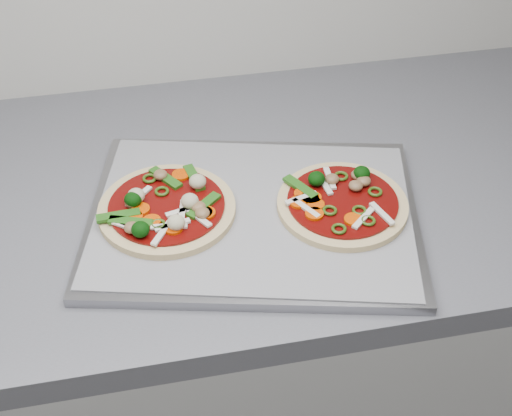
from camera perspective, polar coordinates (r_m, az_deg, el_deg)
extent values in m
cube|color=#BBBBB9|center=(1.50, 16.13, -9.94)|extent=(3.60, 0.60, 0.86)
cube|color=gray|center=(0.98, -0.20, -0.67)|extent=(0.51, 0.42, 0.01)
cube|color=#949499|center=(0.97, -0.20, -0.30)|extent=(0.49, 0.41, 0.00)
cylinder|color=tan|center=(0.98, -7.14, -0.10)|extent=(0.23, 0.23, 0.01)
cylinder|color=#670609|center=(0.97, -7.17, 0.20)|extent=(0.20, 0.20, 0.00)
cylinder|color=#FF5D00|center=(0.95, -9.77, -0.75)|extent=(0.04, 0.04, 0.00)
ellipsoid|color=brown|center=(0.94, -4.32, -0.40)|extent=(0.03, 0.03, 0.01)
cube|color=white|center=(0.94, -4.66, -0.73)|extent=(0.03, 0.04, 0.00)
ellipsoid|color=brown|center=(1.01, -7.66, 2.65)|extent=(0.03, 0.03, 0.01)
ellipsoid|color=#B9B48F|center=(0.93, -6.41, -1.16)|extent=(0.03, 0.03, 0.02)
cube|color=white|center=(0.92, -7.53, -1.99)|extent=(0.03, 0.04, 0.00)
cube|color=white|center=(0.98, -9.35, 0.92)|extent=(0.04, 0.04, 0.00)
cube|color=white|center=(0.95, -5.92, -0.34)|extent=(0.02, 0.05, 0.00)
cylinder|color=#FF5D00|center=(0.95, -4.01, -0.39)|extent=(0.03, 0.03, 0.00)
cube|color=white|center=(0.93, -6.97, -1.49)|extent=(0.05, 0.01, 0.00)
cube|color=white|center=(0.93, -6.70, -1.36)|extent=(0.05, 0.02, 0.00)
cube|color=#2E6217|center=(0.96, -4.20, 0.20)|extent=(0.05, 0.05, 0.00)
cylinder|color=#FF5D00|center=(0.96, -9.22, -0.10)|extent=(0.04, 0.04, 0.00)
ellipsoid|color=brown|center=(0.97, -9.90, 0.48)|extent=(0.02, 0.02, 0.01)
cube|color=#2E6217|center=(1.01, -4.98, 2.44)|extent=(0.03, 0.06, 0.00)
cube|color=white|center=(0.94, -10.16, -1.52)|extent=(0.04, 0.04, 0.00)
cube|color=#2E6217|center=(0.95, -10.01, -1.09)|extent=(0.06, 0.03, 0.00)
cylinder|color=#FF5D00|center=(0.93, -6.62, -1.59)|extent=(0.03, 0.03, 0.00)
ellipsoid|color=#B9B48F|center=(0.96, -5.32, 0.56)|extent=(0.03, 0.03, 0.02)
cube|color=#2E6217|center=(1.01, -7.25, 2.41)|extent=(0.04, 0.06, 0.00)
cylinder|color=#FF5D00|center=(0.95, -4.23, -0.40)|extent=(0.03, 0.03, 0.00)
ellipsoid|color=#093907|center=(0.97, -9.81, 0.69)|extent=(0.03, 0.03, 0.02)
torus|color=#305012|center=(0.94, -7.83, -1.29)|extent=(0.03, 0.03, 0.00)
ellipsoid|color=brown|center=(0.95, -4.62, 0.08)|extent=(0.03, 0.03, 0.01)
ellipsoid|color=#B9B48F|center=(0.97, -9.57, 0.97)|extent=(0.03, 0.03, 0.02)
ellipsoid|color=brown|center=(0.93, -9.94, -1.55)|extent=(0.03, 0.03, 0.01)
cube|color=white|center=(0.95, -5.87, -0.21)|extent=(0.05, 0.02, 0.00)
cube|color=#2E6217|center=(0.96, -10.96, -0.60)|extent=(0.06, 0.02, 0.00)
cylinder|color=#FF5D00|center=(0.94, -8.36, -1.05)|extent=(0.03, 0.03, 0.00)
torus|color=#305012|center=(0.99, -7.55, 1.33)|extent=(0.03, 0.03, 0.00)
cube|color=white|center=(0.94, -10.29, -1.36)|extent=(0.04, 0.04, 0.00)
torus|color=#305012|center=(1.01, -8.52, 2.35)|extent=(0.03, 0.03, 0.00)
cylinder|color=#FF5D00|center=(1.01, -6.04, 2.65)|extent=(0.03, 0.03, 0.00)
ellipsoid|color=#093907|center=(0.92, -9.24, -1.70)|extent=(0.03, 0.03, 0.02)
ellipsoid|color=#B9B48F|center=(0.99, -4.70, 2.13)|extent=(0.03, 0.03, 0.02)
cylinder|color=tan|center=(0.98, 6.92, 0.28)|extent=(0.25, 0.25, 0.01)
cylinder|color=#670609|center=(0.98, 6.95, 0.56)|extent=(0.21, 0.21, 0.00)
torus|color=#305012|center=(0.95, 5.92, -0.19)|extent=(0.03, 0.03, 0.00)
cube|color=white|center=(0.97, 3.65, 0.80)|extent=(0.05, 0.02, 0.00)
ellipsoid|color=brown|center=(0.99, 7.98, 1.78)|extent=(0.02, 0.02, 0.01)
cylinder|color=#FF5D00|center=(0.96, 4.77, 0.27)|extent=(0.03, 0.03, 0.00)
torus|color=#305012|center=(0.95, 8.96, -1.01)|extent=(0.03, 0.03, 0.00)
ellipsoid|color=brown|center=(1.00, 8.62, 2.16)|extent=(0.03, 0.03, 0.01)
cube|color=white|center=(0.96, 10.04, -0.44)|extent=(0.02, 0.05, 0.00)
ellipsoid|color=brown|center=(1.01, 8.16, 2.64)|extent=(0.02, 0.02, 0.01)
torus|color=#305012|center=(0.99, 9.51, 1.29)|extent=(0.03, 0.03, 0.00)
cylinder|color=#FF5D00|center=(0.95, 7.80, -0.93)|extent=(0.03, 0.03, 0.00)
cylinder|color=#FF5D00|center=(0.97, 4.54, 0.82)|extent=(0.03, 0.03, 0.00)
cylinder|color=#FF5D00|center=(0.98, 3.78, 1.12)|extent=(0.03, 0.03, 0.00)
ellipsoid|color=#093907|center=(1.01, 8.46, 2.77)|extent=(0.03, 0.03, 0.02)
torus|color=#305012|center=(0.93, 6.65, -1.66)|extent=(0.02, 0.02, 0.00)
cube|color=white|center=(0.96, 4.01, -0.01)|extent=(0.03, 0.05, 0.00)
torus|color=#305012|center=(0.96, 8.27, -0.19)|extent=(0.03, 0.03, 0.00)
torus|color=#305012|center=(1.01, 6.83, 2.55)|extent=(0.03, 0.03, 0.00)
cube|color=white|center=(1.01, 5.92, 2.38)|extent=(0.01, 0.05, 0.00)
cylinder|color=#FF5D00|center=(0.95, 4.69, -0.47)|extent=(0.03, 0.03, 0.00)
cube|color=white|center=(1.00, 5.47, 1.93)|extent=(0.01, 0.05, 0.00)
cube|color=#2E6217|center=(0.99, 3.56, 1.69)|extent=(0.04, 0.06, 0.00)
cylinder|color=#FF5D00|center=(0.96, 3.43, 0.45)|extent=(0.03, 0.03, 0.00)
ellipsoid|color=#093907|center=(0.99, 4.86, 2.35)|extent=(0.03, 0.03, 0.02)
cube|color=white|center=(0.95, 8.59, -0.80)|extent=(0.04, 0.04, 0.00)
cylinder|color=#FF5D00|center=(0.97, 4.33, 0.78)|extent=(0.03, 0.03, 0.00)
ellipsoid|color=brown|center=(1.00, 6.10, 2.32)|extent=(0.03, 0.03, 0.01)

